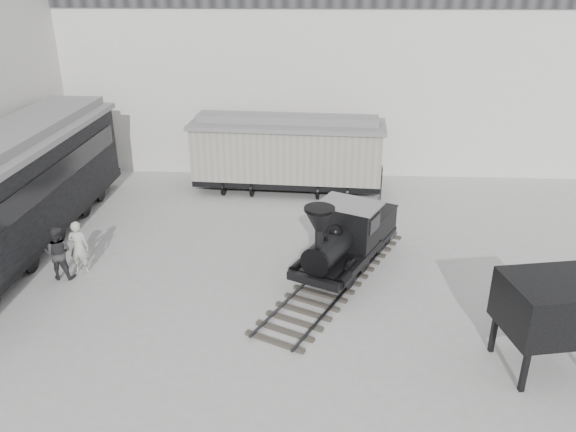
# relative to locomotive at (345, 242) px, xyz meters

# --- Properties ---
(ground) EXTENTS (90.00, 90.00, 0.00)m
(ground) POSITION_rel_locomotive_xyz_m (-2.59, -3.71, -1.12)
(ground) COLOR #9E9E9B
(north_wall) EXTENTS (34.00, 2.51, 11.00)m
(north_wall) POSITION_rel_locomotive_xyz_m (-2.59, 11.28, 4.43)
(north_wall) COLOR silver
(north_wall) RESTS_ON ground
(locomotive) EXTENTS (5.43, 8.55, 3.04)m
(locomotive) POSITION_rel_locomotive_xyz_m (0.00, 0.00, 0.00)
(locomotive) COLOR #2A2520
(locomotive) RESTS_ON ground
(boxcar) EXTENTS (8.99, 3.30, 3.62)m
(boxcar) POSITION_rel_locomotive_xyz_m (-2.37, 7.72, 0.78)
(boxcar) COLOR black
(boxcar) RESTS_ON ground
(passenger_coach) EXTENTS (3.30, 15.13, 4.05)m
(passenger_coach) POSITION_rel_locomotive_xyz_m (-11.92, 1.01, 1.11)
(passenger_coach) COLOR black
(passenger_coach) RESTS_ON ground
(visitor_a) EXTENTS (0.70, 0.47, 1.90)m
(visitor_a) POSITION_rel_locomotive_xyz_m (-9.00, -0.55, -0.17)
(visitor_a) COLOR #B9B9AF
(visitor_a) RESTS_ON ground
(visitor_b) EXTENTS (0.94, 0.74, 1.88)m
(visitor_b) POSITION_rel_locomotive_xyz_m (-9.53, -0.98, -0.18)
(visitor_b) COLOR #313132
(visitor_b) RESTS_ON ground
(coal_hopper) EXTENTS (2.67, 2.34, 2.56)m
(coal_hopper) POSITION_rel_locomotive_xyz_m (4.95, -4.89, 0.55)
(coal_hopper) COLOR black
(coal_hopper) RESTS_ON ground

